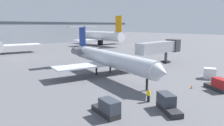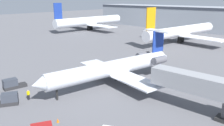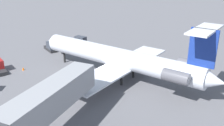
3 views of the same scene
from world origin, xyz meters
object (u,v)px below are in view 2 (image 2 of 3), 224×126
(regional_jet, at_px, (116,67))
(jet_bridge, at_px, (210,87))
(parked_airliner_west_mid, at_px, (181,31))
(baggage_tug_lead, at_px, (12,84))
(ground_crew_marshaller, at_px, (28,95))
(baggage_tug_spare, at_px, (8,100))
(traffic_cone_near, at_px, (58,120))
(parked_airliner_west_end, at_px, (89,21))

(regional_jet, relative_size, jet_bridge, 1.99)
(parked_airliner_west_mid, bearing_deg, baggage_tug_lead, -91.76)
(regional_jet, height_order, baggage_tug_lead, regional_jet)
(regional_jet, xyz_separation_m, baggage_tug_lead, (-12.23, -14.58, -2.54))
(ground_crew_marshaller, bearing_deg, baggage_tug_spare, -100.28)
(regional_jet, relative_size, baggage_tug_spare, 7.34)
(baggage_tug_lead, distance_m, parked_airliner_west_mid, 61.48)
(baggage_tug_spare, bearing_deg, parked_airliner_west_mid, 93.61)
(traffic_cone_near, xyz_separation_m, parked_airliner_west_end, (-63.00, 62.20, 4.11))
(jet_bridge, relative_size, traffic_cone_near, 27.83)
(regional_jet, height_order, parked_airliner_west_mid, parked_airliner_west_mid)
(ground_crew_marshaller, relative_size, parked_airliner_west_end, 0.04)
(regional_jet, xyz_separation_m, baggage_tug_spare, (-6.26, -18.07, -2.54))
(regional_jet, bearing_deg, parked_airliner_west_mid, 102.48)
(baggage_tug_spare, bearing_deg, regional_jet, 70.90)
(jet_bridge, distance_m, baggage_tug_spare, 29.95)
(baggage_tug_spare, xyz_separation_m, traffic_cone_near, (10.05, 2.25, -0.56))
(jet_bridge, bearing_deg, ground_crew_marshaller, -148.10)
(parked_airliner_west_end, bearing_deg, parked_airliner_west_mid, 0.48)
(regional_jet, height_order, traffic_cone_near, regional_jet)
(baggage_tug_spare, xyz_separation_m, parked_airliner_west_end, (-52.96, 64.44, 3.55))
(baggage_tug_lead, xyz_separation_m, baggage_tug_spare, (5.98, -3.49, 0.00))
(regional_jet, bearing_deg, traffic_cone_near, -76.53)
(ground_crew_marshaller, distance_m, parked_airliner_west_mid, 61.98)
(jet_bridge, bearing_deg, parked_airliner_west_end, 148.69)
(baggage_tug_spare, relative_size, parked_airliner_west_mid, 0.11)
(regional_jet, relative_size, parked_airliner_west_mid, 0.80)
(jet_bridge, distance_m, parked_airliner_west_end, 89.99)
(parked_airliner_west_mid, bearing_deg, traffic_cone_near, -77.27)
(traffic_cone_near, bearing_deg, parked_airliner_west_end, 135.37)
(parked_airliner_west_mid, bearing_deg, ground_crew_marshaller, -85.68)
(baggage_tug_lead, relative_size, parked_airliner_west_end, 0.11)
(parked_airliner_west_end, bearing_deg, jet_bridge, -31.31)
(ground_crew_marshaller, xyz_separation_m, parked_airliner_west_mid, (-4.66, 61.72, 3.25))
(baggage_tug_lead, height_order, parked_airliner_west_end, parked_airliner_west_end)
(jet_bridge, bearing_deg, baggage_tug_lead, -154.62)
(jet_bridge, xyz_separation_m, traffic_cone_near, (-13.89, -15.43, -3.97))
(parked_airliner_west_mid, bearing_deg, baggage_tug_spare, -86.39)
(baggage_tug_lead, xyz_separation_m, parked_airliner_west_end, (-46.98, 60.95, 3.55))
(baggage_tug_spare, relative_size, traffic_cone_near, 7.56)
(parked_airliner_west_end, bearing_deg, ground_crew_marshaller, -48.88)
(baggage_tug_lead, bearing_deg, parked_airliner_west_mid, 88.24)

